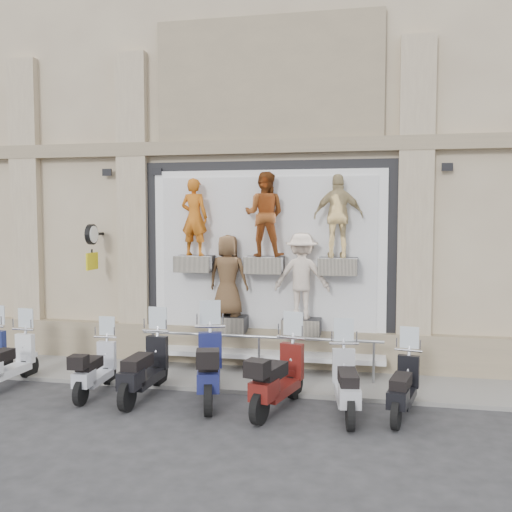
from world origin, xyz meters
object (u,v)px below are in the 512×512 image
Objects in this scene: scooter_b at (7,351)px; scooter_g at (347,370)px; clock_sign_bracket at (92,241)px; scooter_f at (278,364)px; guard_rail at (259,358)px; scooter_e at (209,354)px; scooter_h at (403,375)px; scooter_d at (144,356)px; scooter_c at (95,358)px.

scooter_g is (6.56, -0.21, 0.03)m from scooter_b.
scooter_f is at bearing -25.61° from clock_sign_bracket.
guard_rail is at bearing 20.56° from scooter_b.
scooter_e is 3.42m from scooter_h.
clock_sign_bracket reaches higher than scooter_g.
guard_rail is 2.66× the size of scooter_g.
scooter_h is at bearing -17.16° from clock_sign_bracket.
scooter_g is (2.48, -0.26, -0.10)m from scooter_e.
scooter_d is at bearing -139.83° from guard_rail.
scooter_e is at bearing -170.04° from scooter_h.
scooter_h is (2.10, 0.13, -0.10)m from scooter_f.
clock_sign_bracket is 0.56× the size of scooter_b.
scooter_c is (-2.83, -1.54, 0.23)m from guard_rail.
clock_sign_bracket is 0.54× the size of scooter_g.
scooter_g is (1.16, 0.01, -0.04)m from scooter_f.
scooter_h is at bearing -29.85° from guard_rail.
scooter_b is at bearing -179.16° from scooter_d.
scooter_g is at bearing 1.00° from scooter_b.
scooter_d is 1.04× the size of scooter_g.
scooter_d is at bearing -168.15° from scooter_h.
guard_rail is 4.57m from clock_sign_bracket.
scooter_d is 4.63m from scooter_h.
scooter_g reaches higher than scooter_c.
scooter_d is at bearing -168.78° from scooter_f.
scooter_b is 4.08m from scooter_e.
scooter_e is at bearing -30.50° from clock_sign_bracket.
clock_sign_bracket is (-3.90, 0.47, 2.34)m from guard_rail.
scooter_h is at bearing 1.42° from scooter_d.
scooter_c is at bearing -62.04° from clock_sign_bracket.
guard_rail is 1.89m from scooter_f.
guard_rail is at bearing 126.46° from scooter_f.
scooter_c is 0.98× the size of scooter_h.
guard_rail is at bearing 162.45° from scooter_h.
scooter_c reaches higher than guard_rail.
scooter_f is (2.53, -0.17, 0.01)m from scooter_d.
scooter_c is 5.62m from scooter_h.
scooter_c is at bearing 1.90° from scooter_b.
scooter_d is (2.87, -0.05, 0.06)m from scooter_b.
clock_sign_bracket is at bearing 137.21° from scooter_d.
scooter_g is (5.74, -2.18, -2.03)m from clock_sign_bracket.
scooter_d is 2.53m from scooter_f.
scooter_h is at bearing -3.37° from scooter_c.
scooter_e reaches higher than scooter_g.
guard_rail is 2.52× the size of scooter_f.
scooter_d reaches higher than scooter_g.
scooter_g is 1.09× the size of scooter_h.
clock_sign_bracket is 0.52× the size of scooter_d.
guard_rail is 3.23m from scooter_c.
scooter_b is at bearing -112.41° from clock_sign_bracket.
scooter_g is at bearing -20.82° from clock_sign_bracket.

